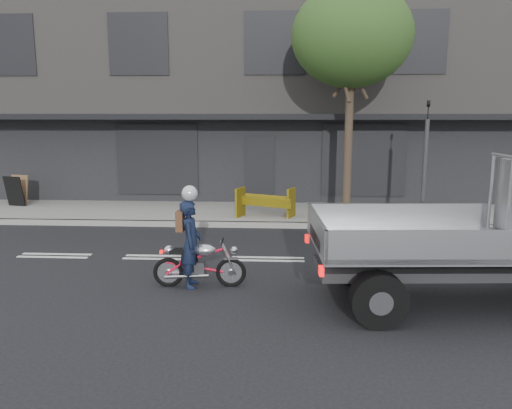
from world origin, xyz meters
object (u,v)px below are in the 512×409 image
object	(u,v)px
traffic_light_pole	(425,169)
sandwich_board	(14,191)
motorcycle	(199,263)
street_tree	(352,37)
construction_barrier	(265,203)
rider	(191,244)

from	to	relation	value
traffic_light_pole	sandwich_board	distance (m)	12.82
motorcycle	street_tree	bearing A→B (deg)	57.40
construction_barrier	motorcycle	bearing A→B (deg)	-100.56
street_tree	rider	bearing A→B (deg)	-120.61
construction_barrier	rider	bearing A→B (deg)	-102.09
sandwich_board	rider	bearing A→B (deg)	-32.68
traffic_light_pole	rider	distance (m)	7.62
street_tree	motorcycle	bearing A→B (deg)	-119.53
traffic_light_pole	construction_barrier	distance (m)	4.52
motorcycle	rider	xyz separation A→B (m)	(-0.15, -0.00, 0.35)
rider	construction_barrier	distance (m)	5.53
sandwich_board	construction_barrier	bearing A→B (deg)	1.30
traffic_light_pole	rider	size ratio (longest dim) A/B	2.17
traffic_light_pole	rider	xyz separation A→B (m)	(-5.55, -5.15, -0.84)
traffic_light_pole	rider	world-z (taller)	traffic_light_pole
traffic_light_pole	motorcycle	bearing A→B (deg)	-136.35
traffic_light_pole	construction_barrier	xyz separation A→B (m)	(-4.39, 0.26, -1.05)
street_tree	rider	distance (m)	8.28
traffic_light_pole	construction_barrier	world-z (taller)	traffic_light_pole
street_tree	motorcycle	world-z (taller)	street_tree
motorcycle	sandwich_board	xyz separation A→B (m)	(-7.27, 6.87, 0.19)
street_tree	rider	world-z (taller)	street_tree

